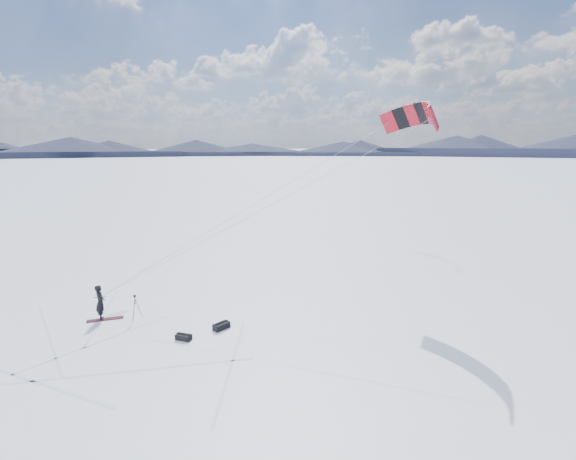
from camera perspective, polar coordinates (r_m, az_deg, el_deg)
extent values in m
plane|color=white|center=(20.40, -20.15, -13.41)|extent=(1800.00, 1800.00, 0.00)
cube|color=#181C34|center=(332.79, 24.42, 9.43)|extent=(145.33, 128.71, 3.92)
cone|color=#181C34|center=(332.76, 24.45, 9.77)|extent=(89.94, 89.94, 8.00)
cube|color=#181C34|center=(336.17, 7.81, 10.35)|extent=(156.07, 96.69, 3.92)
cone|color=#181C34|center=(336.13, 7.82, 10.69)|extent=(82.96, 82.96, 8.00)
cube|color=#181C34|center=(338.16, -8.72, 10.33)|extent=(152.94, 56.08, 3.92)
cone|color=#181C34|center=(338.13, -8.73, 10.66)|extent=(68.60, 68.60, 8.00)
cube|color=#181C34|center=(338.63, -25.14, 9.39)|extent=(156.25, 77.25, 3.92)
cone|color=#181C34|center=(338.60, -25.17, 9.72)|extent=(76.64, 76.64, 8.00)
cube|color=#AFC3E4|center=(19.69, -30.74, -15.31)|extent=(3.52, 7.29, 0.01)
cube|color=#AFC3E4|center=(21.23, -24.31, -12.73)|extent=(6.45, 7.79, 0.01)
cube|color=#AFC3E4|center=(23.03, -18.93, -10.40)|extent=(11.66, 3.07, 0.01)
cube|color=#AFC3E4|center=(17.70, -15.38, -17.08)|extent=(1.27, 5.91, 0.01)
cube|color=#AFC3E4|center=(19.72, -9.95, -13.72)|extent=(6.52, 4.83, 0.01)
imported|color=black|center=(22.74, -24.10, -11.09)|extent=(0.61, 0.74, 1.75)
cube|color=maroon|center=(22.63, -23.73, -11.11)|extent=(1.69, 0.50, 0.04)
cylinder|color=black|center=(21.92, -19.70, -10.08)|extent=(0.34, 0.07, 1.08)
cylinder|color=black|center=(22.06, -20.32, -9.99)|extent=(0.23, 0.29, 1.08)
cylinder|color=black|center=(21.80, -20.33, -10.24)|extent=(0.15, 0.32, 1.08)
cylinder|color=black|center=(21.79, -20.19, -9.15)|extent=(0.03, 0.03, 0.31)
cube|color=black|center=(21.72, -20.23, -8.65)|extent=(0.07, 0.07, 0.04)
cube|color=black|center=(21.70, -20.24, -8.45)|extent=(0.12, 0.09, 0.09)
cylinder|color=black|center=(21.77, -20.21, -8.38)|extent=(0.06, 0.09, 0.06)
cube|color=black|center=(20.02, -9.10, -12.84)|extent=(0.85, 0.76, 0.29)
cylinder|color=black|center=(19.95, -9.11, -12.41)|extent=(0.64, 0.50, 0.07)
cube|color=black|center=(19.35, -14.09, -14.03)|extent=(0.75, 0.62, 0.25)
cylinder|color=black|center=(19.29, -14.11, -13.64)|extent=(0.59, 0.39, 0.08)
cube|color=red|center=(21.94, 19.26, 14.32)|extent=(1.09, 0.73, 1.37)
cube|color=black|center=(22.72, 19.19, 14.72)|extent=(0.95, 0.81, 1.30)
cube|color=red|center=(23.50, 18.68, 14.94)|extent=(0.80, 0.85, 1.22)
cube|color=black|center=(24.24, 17.79, 14.97)|extent=(0.69, 0.85, 1.13)
cube|color=red|center=(24.89, 16.61, 14.84)|extent=(0.85, 0.85, 1.22)
cube|color=black|center=(25.43, 15.22, 14.54)|extent=(1.00, 0.80, 1.30)
cube|color=red|center=(25.83, 13.70, 14.11)|extent=(1.13, 0.70, 1.37)
cylinder|color=#96969D|center=(20.16, -2.99, 3.09)|extent=(16.12, 1.77, 8.54)
cylinder|color=#96969D|center=(22.35, -4.09, 3.91)|extent=(15.99, 2.76, 8.54)
cylinder|color=black|center=(22.34, -24.34, -8.38)|extent=(0.55, 0.05, 0.03)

